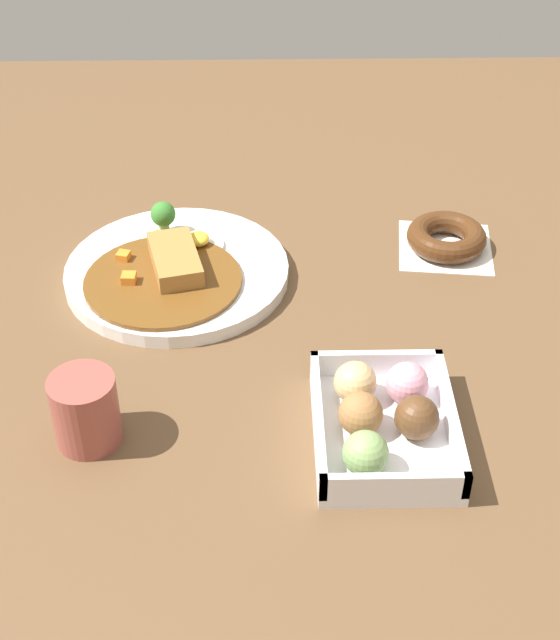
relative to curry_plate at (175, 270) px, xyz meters
The scene contains 5 objects.
ground_plane 0.18m from the curry_plate, 58.07° to the left, with size 1.60×1.60×0.00m, color brown.
curry_plate is the anchor object (origin of this frame).
donut_box 0.37m from the curry_plate, 39.35° to the left, with size 0.18×0.14×0.06m.
chocolate_ring_donut 0.36m from the curry_plate, 100.42° to the left, with size 0.14×0.14×0.03m.
coffee_mug 0.29m from the curry_plate, 13.77° to the right, with size 0.07×0.07×0.08m, color #9E4C42.
Camera 1 is at (0.86, -0.04, 0.68)m, focal length 51.54 mm.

